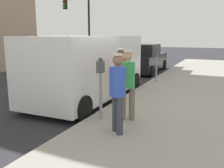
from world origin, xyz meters
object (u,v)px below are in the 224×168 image
at_px(parked_van, 89,66).
at_px(pedestrian_in_blue, 118,89).
at_px(parking_meter_near, 101,78).
at_px(pedestrian_in_green, 128,81).
at_px(pedestrian_in_red, 121,73).
at_px(parking_meter_far, 157,59).
at_px(parked_sedan_ahead, 144,59).
at_px(traffic_light_corner, 80,18).

bearing_deg(parked_van, pedestrian_in_blue, -50.99).
relative_size(parking_meter_near, pedestrian_in_green, 0.91).
bearing_deg(parking_meter_near, pedestrian_in_blue, -41.69).
bearing_deg(pedestrian_in_blue, pedestrian_in_red, 110.91).
xyz_separation_m(parking_meter_far, pedestrian_in_blue, (0.72, -6.00, -0.08)).
distance_m(pedestrian_in_green, pedestrian_in_blue, 0.86).
bearing_deg(pedestrian_in_blue, pedestrian_in_green, 97.16).
bearing_deg(parked_sedan_ahead, pedestrian_in_red, -77.94).
bearing_deg(parking_meter_far, pedestrian_in_blue, -83.19).
bearing_deg(traffic_light_corner, parking_meter_far, -40.68).
xyz_separation_m(parking_meter_far, pedestrian_in_red, (-0.08, -3.91, -0.09)).
height_order(pedestrian_in_blue, pedestrian_in_red, pedestrian_in_blue).
xyz_separation_m(parking_meter_near, pedestrian_in_red, (-0.08, 1.45, -0.09)).
xyz_separation_m(pedestrian_in_green, parked_van, (-2.11, 1.88, 0.05)).
xyz_separation_m(parking_meter_near, traffic_light_corner, (-8.14, 12.36, 2.34)).
bearing_deg(pedestrian_in_blue, parked_sedan_ahead, 104.03).
xyz_separation_m(pedestrian_in_green, pedestrian_in_blue, (0.11, -0.86, -0.00)).
bearing_deg(traffic_light_corner, pedestrian_in_blue, -55.72).
bearing_deg(parking_meter_far, pedestrian_in_green, -83.24).
bearing_deg(parked_van, pedestrian_in_red, -24.60).
bearing_deg(pedestrian_in_blue, parking_meter_far, 96.81).
distance_m(parking_meter_near, pedestrian_in_red, 1.45).
height_order(parking_meter_near, pedestrian_in_blue, pedestrian_in_blue).
distance_m(pedestrian_in_green, parked_sedan_ahead, 9.13).
distance_m(pedestrian_in_green, traffic_light_corner, 15.16).
bearing_deg(parking_meter_near, parked_van, 125.57).
relative_size(parked_van, traffic_light_corner, 1.00).
height_order(parking_meter_far, parked_van, parked_van).
bearing_deg(traffic_light_corner, pedestrian_in_red, -53.54).
height_order(pedestrian_in_green, parked_sedan_ahead, pedestrian_in_green).
relative_size(parking_meter_near, parked_sedan_ahead, 0.34).
xyz_separation_m(parking_meter_far, parked_van, (-1.50, -3.26, -0.03)).
distance_m(pedestrian_in_green, pedestrian_in_red, 1.41).
height_order(parking_meter_far, pedestrian_in_blue, pedestrian_in_blue).
height_order(parking_meter_far, pedestrian_in_green, pedestrian_in_green).
distance_m(parking_meter_near, pedestrian_in_blue, 0.96).
bearing_deg(pedestrian_in_blue, parking_meter_near, 138.31).
bearing_deg(pedestrian_in_red, parking_meter_near, -86.83).
xyz_separation_m(pedestrian_in_blue, traffic_light_corner, (-8.86, 13.00, 2.41)).
distance_m(parked_van, traffic_light_corner, 12.45).
bearing_deg(parking_meter_far, parked_sedan_ahead, 114.82).
xyz_separation_m(pedestrian_in_green, traffic_light_corner, (-8.75, 12.14, 2.41)).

